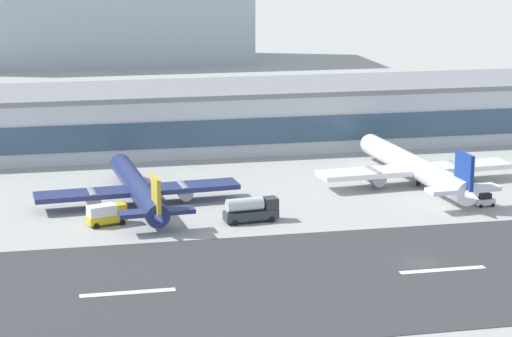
{
  "coord_description": "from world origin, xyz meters",
  "views": [
    {
      "loc": [
        -48.02,
        -119.9,
        44.0
      ],
      "look_at": [
        -15.82,
        34.51,
        5.96
      ],
      "focal_mm": 68.87,
      "sensor_mm": 36.0,
      "label": 1
    }
  ],
  "objects_px": {
    "service_baggage_tug_0": "(485,200)",
    "airliner_gold_tail_gate_0": "(139,190)",
    "airliner_navy_tail_gate_1": "(418,169)",
    "service_box_truck_2": "(107,214)",
    "terminal_building": "(227,116)",
    "service_fuel_truck_1": "(251,209)"
  },
  "relations": [
    {
      "from": "airliner_gold_tail_gate_0",
      "to": "airliner_navy_tail_gate_1",
      "type": "height_order",
      "value": "airliner_navy_tail_gate_1"
    },
    {
      "from": "terminal_building",
      "to": "airliner_navy_tail_gate_1",
      "type": "relative_size",
      "value": 3.3
    },
    {
      "from": "service_fuel_truck_1",
      "to": "service_box_truck_2",
      "type": "height_order",
      "value": "service_fuel_truck_1"
    },
    {
      "from": "service_box_truck_2",
      "to": "terminal_building",
      "type": "bearing_deg",
      "value": 45.21
    },
    {
      "from": "airliner_gold_tail_gate_0",
      "to": "terminal_building",
      "type": "bearing_deg",
      "value": -32.0
    },
    {
      "from": "airliner_gold_tail_gate_0",
      "to": "airliner_navy_tail_gate_1",
      "type": "distance_m",
      "value": 50.04
    },
    {
      "from": "airliner_gold_tail_gate_0",
      "to": "service_baggage_tug_0",
      "type": "bearing_deg",
      "value": -106.57
    },
    {
      "from": "service_fuel_truck_1",
      "to": "service_baggage_tug_0",
      "type": "bearing_deg",
      "value": -4.86
    },
    {
      "from": "airliner_gold_tail_gate_0",
      "to": "airliner_navy_tail_gate_1",
      "type": "relative_size",
      "value": 0.91
    },
    {
      "from": "service_fuel_truck_1",
      "to": "service_box_truck_2",
      "type": "relative_size",
      "value": 1.36
    },
    {
      "from": "service_baggage_tug_0",
      "to": "airliner_gold_tail_gate_0",
      "type": "bearing_deg",
      "value": 162.9
    },
    {
      "from": "airliner_navy_tail_gate_1",
      "to": "service_baggage_tug_0",
      "type": "relative_size",
      "value": 13.68
    },
    {
      "from": "airliner_gold_tail_gate_0",
      "to": "service_box_truck_2",
      "type": "height_order",
      "value": "airliner_gold_tail_gate_0"
    },
    {
      "from": "service_fuel_truck_1",
      "to": "airliner_gold_tail_gate_0",
      "type": "bearing_deg",
      "value": 136.02
    },
    {
      "from": "service_baggage_tug_0",
      "to": "service_box_truck_2",
      "type": "relative_size",
      "value": 0.52
    },
    {
      "from": "airliner_navy_tail_gate_1",
      "to": "service_box_truck_2",
      "type": "xyz_separation_m",
      "value": [
        -55.8,
        -13.28,
        -1.25
      ]
    },
    {
      "from": "airliner_gold_tail_gate_0",
      "to": "service_box_truck_2",
      "type": "bearing_deg",
      "value": 143.92
    },
    {
      "from": "airliner_gold_tail_gate_0",
      "to": "service_baggage_tug_0",
      "type": "distance_m",
      "value": 57.04
    },
    {
      "from": "airliner_navy_tail_gate_1",
      "to": "service_fuel_truck_1",
      "type": "xyz_separation_m",
      "value": [
        -33.62,
        -16.19,
        -1.01
      ]
    },
    {
      "from": "terminal_building",
      "to": "service_box_truck_2",
      "type": "distance_m",
      "value": 61.19
    },
    {
      "from": "service_box_truck_2",
      "to": "service_fuel_truck_1",
      "type": "bearing_deg",
      "value": -24.31
    },
    {
      "from": "airliner_gold_tail_gate_0",
      "to": "service_fuel_truck_1",
      "type": "xyz_separation_m",
      "value": [
        16.29,
        -12.59,
        -0.73
      ]
    }
  ]
}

